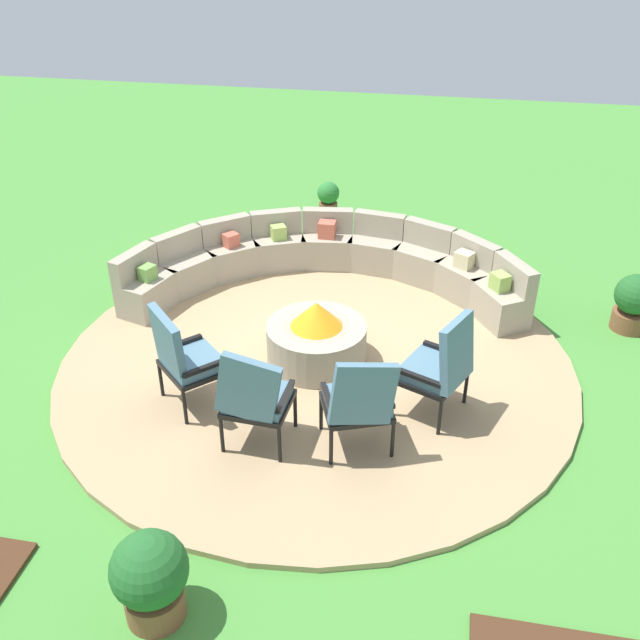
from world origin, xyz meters
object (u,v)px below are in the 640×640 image
at_px(fire_pit, 316,339).
at_px(potted_plant_0, 634,301).
at_px(curved_stone_bench, 325,263).
at_px(lounge_chair_front_right, 254,397).
at_px(lounge_chair_front_left, 184,356).
at_px(potted_plant_2, 328,199).
at_px(lounge_chair_back_left, 359,401).
at_px(lounge_chair_back_right, 441,365).
at_px(potted_plant_1, 151,576).

distance_m(fire_pit, potted_plant_0, 3.73).
xyz_separation_m(curved_stone_bench, lounge_chair_front_right, (-0.05, -3.17, 0.25)).
relative_size(lounge_chair_front_left, potted_plant_0, 1.59).
bearing_deg(lounge_chair_front_left, curved_stone_bench, 116.20).
distance_m(lounge_chair_front_right, potted_plant_2, 5.42).
bearing_deg(lounge_chair_back_left, lounge_chair_back_right, 23.36).
relative_size(curved_stone_bench, lounge_chair_front_right, 4.48).
bearing_deg(lounge_chair_back_right, potted_plant_1, 168.36).
relative_size(lounge_chair_front_right, potted_plant_0, 1.56).
relative_size(potted_plant_1, potted_plant_2, 1.25).
bearing_deg(potted_plant_1, fire_pit, 80.93).
xyz_separation_m(curved_stone_bench, lounge_chair_back_right, (1.54, -2.38, 0.26)).
height_order(curved_stone_bench, lounge_chair_front_left, lounge_chair_front_left).
height_order(lounge_chair_back_left, lounge_chair_back_right, lounge_chair_back_right).
relative_size(lounge_chair_back_left, potted_plant_1, 1.40).
height_order(curved_stone_bench, lounge_chair_front_right, lounge_chair_front_right).
relative_size(curved_stone_bench, potted_plant_0, 6.99).
bearing_deg(potted_plant_1, lounge_chair_back_left, 59.24).
relative_size(lounge_chair_back_left, potted_plant_2, 1.76).
distance_m(fire_pit, lounge_chair_front_left, 1.49).
height_order(lounge_chair_front_right, potted_plant_1, lounge_chair_front_right).
height_order(lounge_chair_front_left, lounge_chair_back_right, lounge_chair_front_left).
xyz_separation_m(lounge_chair_front_right, potted_plant_0, (3.72, 2.87, -0.25)).
distance_m(curved_stone_bench, lounge_chair_back_right, 2.84).
height_order(lounge_chair_front_left, lounge_chair_back_left, lounge_chair_front_left).
relative_size(curved_stone_bench, lounge_chair_back_left, 4.63).
height_order(fire_pit, potted_plant_2, fire_pit).
xyz_separation_m(potted_plant_0, potted_plant_1, (-3.97, -4.69, 0.04)).
xyz_separation_m(lounge_chair_back_left, potted_plant_0, (2.81, 2.74, -0.24)).
bearing_deg(curved_stone_bench, potted_plant_2, 99.37).
distance_m(lounge_chair_back_left, potted_plant_0, 3.93).
bearing_deg(potted_plant_2, curved_stone_bench, -80.63).
distance_m(lounge_chair_back_right, potted_plant_1, 3.20).
xyz_separation_m(fire_pit, lounge_chair_back_right, (1.32, -0.65, 0.28)).
height_order(lounge_chair_front_left, potted_plant_0, lounge_chair_front_left).
bearing_deg(fire_pit, potted_plant_2, 98.49).
distance_m(lounge_chair_front_right, potted_plant_1, 1.85).
bearing_deg(lounge_chair_front_right, lounge_chair_front_left, 154.03).
bearing_deg(fire_pit, lounge_chair_back_right, -26.21).
bearing_deg(lounge_chair_front_right, curved_stone_bench, 92.50).
relative_size(fire_pit, potted_plant_1, 1.43).
relative_size(lounge_chair_front_right, lounge_chair_back_right, 0.99).
relative_size(fire_pit, lounge_chair_front_left, 0.97).
xyz_separation_m(fire_pit, potted_plant_2, (-0.59, 3.97, -0.02)).
relative_size(potted_plant_0, potted_plant_1, 0.93).
relative_size(curved_stone_bench, lounge_chair_back_right, 4.44).
xyz_separation_m(lounge_chair_front_left, potted_plant_1, (0.58, -2.29, -0.22)).
bearing_deg(lounge_chair_back_left, lounge_chair_front_left, 147.85).
bearing_deg(potted_plant_1, curved_stone_bench, 86.58).
bearing_deg(lounge_chair_front_left, potted_plant_2, 128.29).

